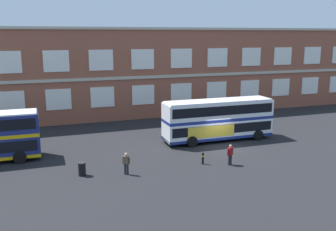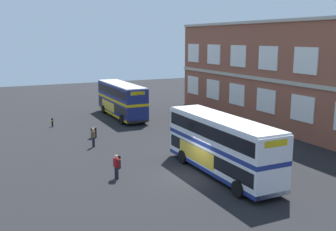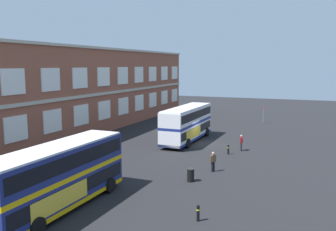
% 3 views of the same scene
% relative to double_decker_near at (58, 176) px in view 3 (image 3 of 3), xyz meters
% --- Properties ---
extents(ground_plane, '(120.00, 120.00, 0.00)m').
position_rel_double_decker_near_xyz_m(ground_plane, '(21.65, -0.73, -2.15)').
color(ground_plane, black).
extents(brick_terminal_building, '(55.49, 8.19, 11.22)m').
position_rel_double_decker_near_xyz_m(brick_terminal_building, '(22.97, 15.25, 3.32)').
color(brick_terminal_building, brown).
rests_on(brick_terminal_building, ground).
extents(double_decker_near, '(11.02, 2.94, 4.07)m').
position_rel_double_decker_near_xyz_m(double_decker_near, '(0.00, 0.00, 0.00)').
color(double_decker_near, navy).
rests_on(double_decker_near, ground).
extents(double_decker_middle, '(11.02, 2.94, 4.07)m').
position_rel_double_decker_near_xyz_m(double_decker_middle, '(22.27, -0.56, 0.00)').
color(double_decker_middle, silver).
rests_on(double_decker_middle, ground).
extents(waiting_passenger, '(0.57, 0.47, 1.70)m').
position_rel_double_decker_near_xyz_m(waiting_passenger, '(11.48, -6.69, -1.22)').
color(waiting_passenger, black).
rests_on(waiting_passenger, ground).
extents(second_passenger, '(0.64, 0.34, 1.70)m').
position_rel_double_decker_near_xyz_m(second_passenger, '(19.88, -7.42, -1.22)').
color(second_passenger, black).
rests_on(second_passenger, ground).
extents(bus_stand_flag, '(0.44, 0.10, 2.70)m').
position_rel_double_decker_near_xyz_m(bus_stand_flag, '(39.23, -7.03, -0.51)').
color(bus_stand_flag, slate).
rests_on(bus_stand_flag, ground).
extents(station_litter_bin, '(0.60, 0.60, 1.03)m').
position_rel_double_decker_near_xyz_m(station_litter_bin, '(8.30, -5.78, -1.63)').
color(station_litter_bin, black).
rests_on(station_litter_bin, ground).
extents(safety_bollard_west, '(0.19, 0.19, 0.95)m').
position_rel_double_decker_near_xyz_m(safety_bollard_west, '(17.89, -6.51, -1.66)').
color(safety_bollard_west, black).
rests_on(safety_bollard_west, ground).
extents(safety_bollard_east, '(0.19, 0.19, 0.95)m').
position_rel_double_decker_near_xyz_m(safety_bollard_east, '(1.68, -8.50, -1.66)').
color(safety_bollard_east, black).
rests_on(safety_bollard_east, ground).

